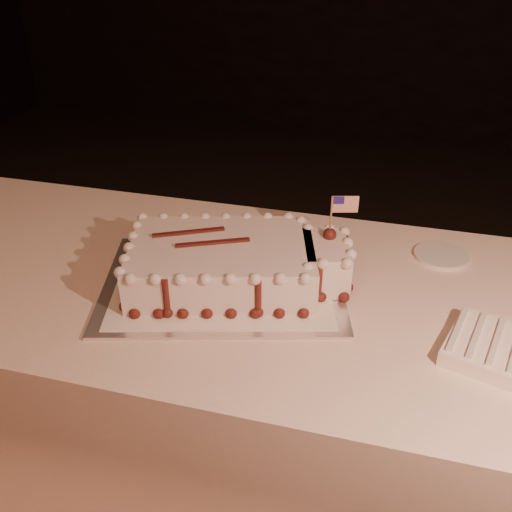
% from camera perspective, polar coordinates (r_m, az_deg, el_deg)
% --- Properties ---
extents(room_shell, '(6.10, 8.10, 2.90)m').
position_cam_1_polar(room_shell, '(0.54, -13.86, 20.25)').
color(room_shell, black).
rests_on(room_shell, ground).
extents(banquet_table, '(2.40, 0.80, 0.75)m').
position_cam_1_polar(banquet_table, '(1.56, 1.33, -14.64)').
color(banquet_table, '#FEDBC5').
rests_on(banquet_table, ground).
extents(cake_board, '(0.64, 0.54, 0.01)m').
position_cam_1_polar(cake_board, '(1.34, -3.32, -2.68)').
color(cake_board, silver).
rests_on(cake_board, banquet_table).
extents(doily, '(0.57, 0.49, 0.00)m').
position_cam_1_polar(doily, '(1.33, -3.33, -2.50)').
color(doily, white).
rests_on(doily, cake_board).
extents(sheet_cake, '(0.54, 0.39, 0.21)m').
position_cam_1_polar(sheet_cake, '(1.30, -2.11, -0.65)').
color(sheet_cake, silver).
rests_on(sheet_cake, doily).
extents(side_plate, '(0.14, 0.14, 0.01)m').
position_cam_1_polar(side_plate, '(1.51, 18.04, 0.05)').
color(side_plate, silver).
rests_on(side_plate, banquet_table).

